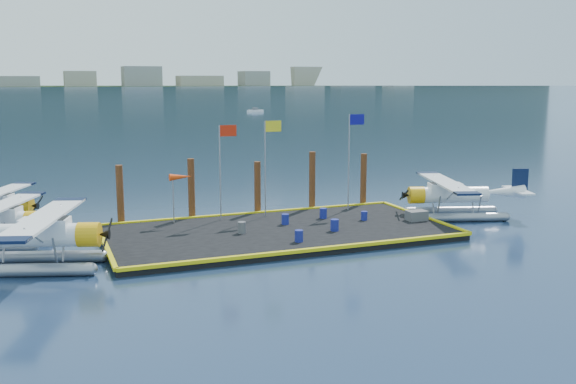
% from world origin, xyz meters
% --- Properties ---
extents(ground, '(4000.00, 4000.00, 0.00)m').
position_xyz_m(ground, '(0.00, 0.00, 0.00)').
color(ground, '#192D4B').
rests_on(ground, ground).
extents(dock, '(20.00, 10.00, 0.40)m').
position_xyz_m(dock, '(0.00, 0.00, 0.20)').
color(dock, black).
rests_on(dock, ground).
extents(dock_bumpers, '(20.25, 10.25, 0.18)m').
position_xyz_m(dock_bumpers, '(0.00, 0.00, 0.49)').
color(dock_bumpers, '#D8C70C').
rests_on(dock_bumpers, dock).
extents(far_backdrop, '(3050.00, 2050.00, 810.00)m').
position_xyz_m(far_backdrop, '(239.91, 1737.52, 9.45)').
color(far_backdrop, black).
rests_on(far_backdrop, ground).
extents(seaplane_a, '(9.28, 9.91, 3.55)m').
position_xyz_m(seaplane_a, '(-13.37, -2.16, 1.55)').
color(seaplane_a, gray).
rests_on(seaplane_a, ground).
extents(seaplane_d, '(8.70, 9.32, 3.33)m').
position_xyz_m(seaplane_d, '(12.44, 0.44, 1.45)').
color(seaplane_d, gray).
rests_on(seaplane_d, ground).
extents(drum_0, '(0.47, 0.47, 0.67)m').
position_xyz_m(drum_0, '(-2.33, -0.13, 0.73)').
color(drum_0, '#525156').
rests_on(drum_0, dock).
extents(drum_1, '(0.49, 0.49, 0.69)m').
position_xyz_m(drum_1, '(2.95, -1.55, 0.74)').
color(drum_1, navy).
rests_on(drum_1, dock).
extents(drum_2, '(0.40, 0.40, 0.57)m').
position_xyz_m(drum_2, '(5.95, 0.42, 0.68)').
color(drum_2, navy).
rests_on(drum_2, dock).
extents(drum_3, '(0.46, 0.46, 0.65)m').
position_xyz_m(drum_3, '(0.01, -3.18, 0.73)').
color(drum_3, navy).
rests_on(drum_3, dock).
extents(drum_4, '(0.46, 0.46, 0.65)m').
position_xyz_m(drum_4, '(3.76, 1.87, 0.73)').
color(drum_4, navy).
rests_on(drum_4, dock).
extents(drum_5, '(0.45, 0.45, 0.64)m').
position_xyz_m(drum_5, '(0.85, 1.11, 0.72)').
color(drum_5, navy).
rests_on(drum_5, dock).
extents(crate, '(1.25, 0.83, 0.63)m').
position_xyz_m(crate, '(9.00, -0.87, 0.71)').
color(crate, '#525156').
rests_on(crate, dock).
extents(flagpole_red, '(1.14, 0.08, 6.00)m').
position_xyz_m(flagpole_red, '(-2.29, 3.80, 4.40)').
color(flagpole_red, gray).
rests_on(flagpole_red, dock).
extents(flagpole_yellow, '(1.14, 0.08, 6.20)m').
position_xyz_m(flagpole_yellow, '(0.70, 3.80, 4.51)').
color(flagpole_yellow, gray).
rests_on(flagpole_yellow, dock).
extents(flagpole_blue, '(1.14, 0.08, 6.50)m').
position_xyz_m(flagpole_blue, '(6.70, 3.80, 4.69)').
color(flagpole_blue, gray).
rests_on(flagpole_blue, dock).
extents(windsock, '(1.40, 0.44, 3.12)m').
position_xyz_m(windsock, '(-5.03, 3.80, 3.23)').
color(windsock, gray).
rests_on(windsock, dock).
extents(piling_0, '(0.44, 0.44, 4.00)m').
position_xyz_m(piling_0, '(-8.50, 5.40, 2.00)').
color(piling_0, '#3F2712').
rests_on(piling_0, ground).
extents(piling_1, '(0.44, 0.44, 4.20)m').
position_xyz_m(piling_1, '(-4.00, 5.40, 2.10)').
color(piling_1, '#3F2712').
rests_on(piling_1, ground).
extents(piling_2, '(0.44, 0.44, 3.80)m').
position_xyz_m(piling_2, '(0.50, 5.40, 1.90)').
color(piling_2, '#3F2712').
rests_on(piling_2, ground).
extents(piling_3, '(0.44, 0.44, 4.30)m').
position_xyz_m(piling_3, '(4.50, 5.40, 2.15)').
color(piling_3, '#3F2712').
rests_on(piling_3, ground).
extents(piling_4, '(0.44, 0.44, 4.00)m').
position_xyz_m(piling_4, '(8.50, 5.40, 2.00)').
color(piling_4, '#3F2712').
rests_on(piling_4, ground).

